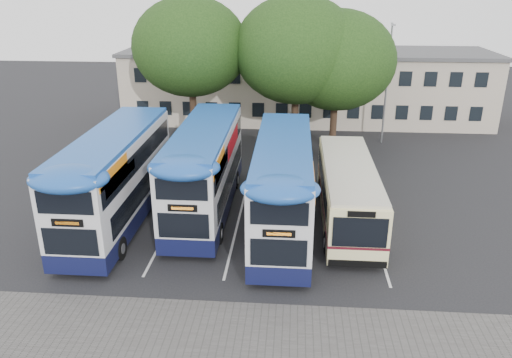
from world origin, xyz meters
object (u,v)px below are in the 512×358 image
object	(u,v)px
bus_dd_right	(283,182)
bus_single	(348,188)
lamp_post	(387,78)
bus_dd_mid	(205,166)
tree_left	(190,47)
tree_mid	(297,50)
tree_right	(337,60)
bus_dd_left	(116,174)

from	to	relation	value
bus_dd_right	bus_single	world-z (taller)	bus_dd_right
lamp_post	bus_single	world-z (taller)	lamp_post
bus_dd_mid	bus_dd_right	distance (m)	4.69
tree_left	bus_dd_mid	bearing A→B (deg)	-75.67
tree_mid	bus_dd_right	size ratio (longest dim) A/B	0.99
tree_right	bus_dd_mid	size ratio (longest dim) A/B	0.90
bus_dd_right	tree_mid	bearing A→B (deg)	87.66
bus_single	tree_right	bearing A→B (deg)	90.00
lamp_post	bus_dd_left	world-z (taller)	lamp_post
lamp_post	bus_dd_mid	xyz separation A→B (m)	(-11.65, -13.48, -2.47)
tree_mid	bus_single	bearing A→B (deg)	-75.75
lamp_post	bus_dd_right	xyz separation A→B (m)	(-7.42, -15.50, -2.49)
tree_right	bus_dd_left	bearing A→B (deg)	-132.92
tree_right	bus_dd_right	bearing A→B (deg)	-104.45
tree_mid	bus_dd_mid	bearing A→B (deg)	-114.09
tree_mid	bus_dd_right	distance (m)	13.55
lamp_post	bus_single	xyz separation A→B (m)	(-4.05, -14.09, -3.30)
bus_dd_mid	bus_single	size ratio (longest dim) A/B	1.08
tree_left	bus_dd_right	bearing A→B (deg)	-61.24
tree_left	bus_dd_mid	world-z (taller)	tree_left
tree_right	bus_single	distance (m)	12.65
bus_dd_mid	bus_dd_right	bearing A→B (deg)	-25.56
bus_dd_right	tree_right	bearing A→B (deg)	75.55
tree_mid	bus_dd_mid	xyz separation A→B (m)	(-4.75, -10.62, -4.81)
bus_dd_mid	tree_right	bearing A→B (deg)	55.47
tree_left	tree_mid	bearing A→B (deg)	-0.15
tree_left	tree_mid	xyz separation A→B (m)	(7.47, -0.02, -0.14)
bus_dd_right	tree_left	bearing A→B (deg)	118.76
bus_dd_left	bus_single	world-z (taller)	bus_dd_left
bus_single	lamp_post	bearing A→B (deg)	73.98
tree_right	bus_dd_mid	distance (m)	14.02
tree_right	tree_mid	bearing A→B (deg)	-171.45
lamp_post	bus_single	size ratio (longest dim) A/B	0.86
tree_right	bus_dd_mid	bearing A→B (deg)	-124.53
bus_dd_right	lamp_post	bearing A→B (deg)	64.44
tree_right	lamp_post	bearing A→B (deg)	30.97
tree_right	bus_dd_left	distance (m)	17.94
tree_right	bus_dd_mid	world-z (taller)	tree_right
tree_mid	bus_dd_left	xyz separation A→B (m)	(-9.05, -12.37, -4.76)
tree_left	tree_right	xyz separation A→B (m)	(10.32, 0.41, -0.87)
lamp_post	tree_mid	size ratio (longest dim) A/B	0.81
tree_left	bus_dd_left	world-z (taller)	tree_left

